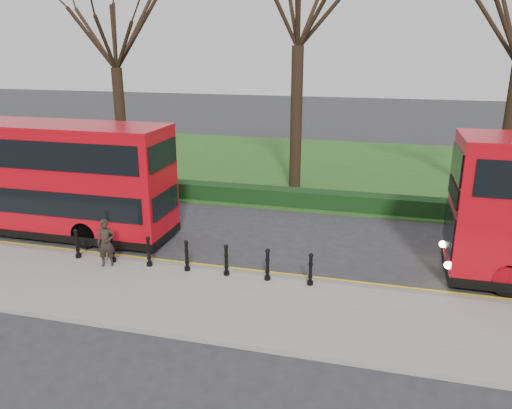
# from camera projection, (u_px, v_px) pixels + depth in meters

# --- Properties ---
(ground) EXTENTS (120.00, 120.00, 0.00)m
(ground) POSITION_uv_depth(u_px,v_px,m) (188.00, 257.00, 17.82)
(ground) COLOR #28282B
(ground) RESTS_ON ground
(pavement) EXTENTS (60.00, 4.00, 0.15)m
(pavement) POSITION_uv_depth(u_px,v_px,m) (150.00, 293.00, 15.04)
(pavement) COLOR gray
(pavement) RESTS_ON ground
(kerb) EXTENTS (60.00, 0.25, 0.16)m
(kerb) POSITION_uv_depth(u_px,v_px,m) (177.00, 266.00, 16.88)
(kerb) COLOR slate
(kerb) RESTS_ON ground
(grass_verge) EXTENTS (60.00, 18.00, 0.06)m
(grass_verge) POSITION_uv_depth(u_px,v_px,m) (278.00, 164.00, 31.63)
(grass_verge) COLOR #244F1A
(grass_verge) RESTS_ON ground
(hedge) EXTENTS (60.00, 0.90, 0.80)m
(hedge) POSITION_uv_depth(u_px,v_px,m) (242.00, 194.00, 23.97)
(hedge) COLOR black
(hedge) RESTS_ON ground
(yellow_line_outer) EXTENTS (60.00, 0.10, 0.01)m
(yellow_line_outer) POSITION_uv_depth(u_px,v_px,m) (181.00, 264.00, 17.18)
(yellow_line_outer) COLOR yellow
(yellow_line_outer) RESTS_ON ground
(yellow_line_inner) EXTENTS (60.00, 0.10, 0.01)m
(yellow_line_inner) POSITION_uv_depth(u_px,v_px,m) (183.00, 262.00, 17.36)
(yellow_line_inner) COLOR yellow
(yellow_line_inner) RESTS_ON ground
(tree_left) EXTENTS (7.06, 7.06, 11.03)m
(tree_left) POSITION_uv_depth(u_px,v_px,m) (113.00, 30.00, 26.54)
(tree_left) COLOR black
(tree_left) RESTS_ON ground
(bollard_row) EXTENTS (8.29, 0.15, 1.00)m
(bollard_row) POSITION_uv_depth(u_px,v_px,m) (187.00, 256.00, 16.26)
(bollard_row) COLOR black
(bollard_row) RESTS_ON pavement
(bus_lead) EXTENTS (11.07, 2.54, 4.40)m
(bus_lead) POSITION_uv_depth(u_px,v_px,m) (35.00, 178.00, 19.66)
(bus_lead) COLOR #B40712
(bus_lead) RESTS_ON ground
(pedestrian) EXTENTS (0.69, 0.58, 1.62)m
(pedestrian) POSITION_uv_depth(u_px,v_px,m) (106.00, 243.00, 16.53)
(pedestrian) COLOR black
(pedestrian) RESTS_ON pavement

